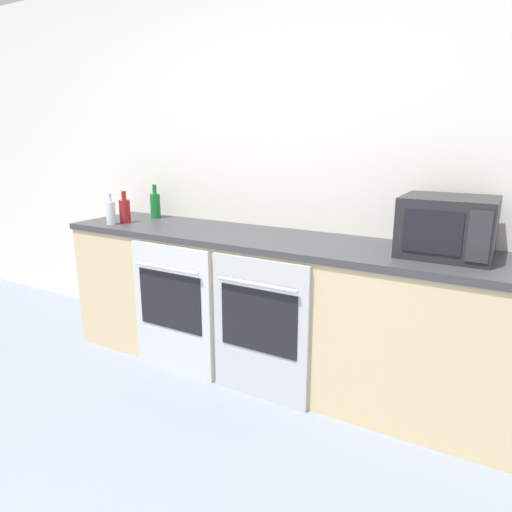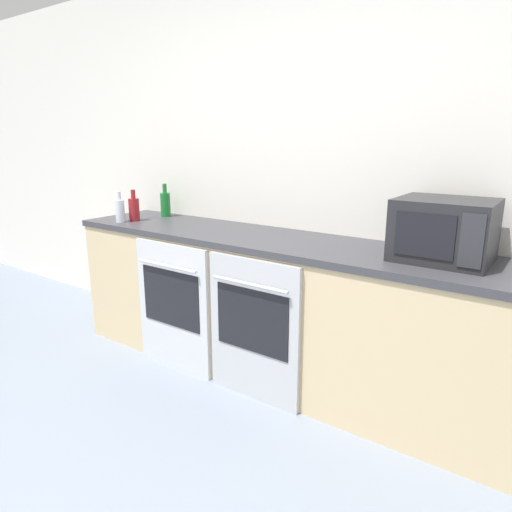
% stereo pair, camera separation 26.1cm
% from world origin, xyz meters
% --- Properties ---
extents(wall_back, '(10.00, 0.06, 2.60)m').
position_xyz_m(wall_back, '(0.00, 2.14, 1.30)').
color(wall_back, silver).
rests_on(wall_back, ground_plane).
extents(counter_back, '(2.91, 0.62, 0.90)m').
position_xyz_m(counter_back, '(0.00, 1.81, 0.45)').
color(counter_back, '#D1B789').
rests_on(counter_back, ground_plane).
extents(oven_left, '(0.60, 0.06, 0.84)m').
position_xyz_m(oven_left, '(-0.55, 1.49, 0.43)').
color(oven_left, silver).
rests_on(oven_left, ground_plane).
extents(oven_right, '(0.60, 0.06, 0.84)m').
position_xyz_m(oven_right, '(0.09, 1.49, 0.43)').
color(oven_right, '#B7BABF').
rests_on(oven_right, ground_plane).
extents(microwave, '(0.45, 0.39, 0.30)m').
position_xyz_m(microwave, '(0.98, 1.85, 1.05)').
color(microwave, '#232326').
rests_on(microwave, counter_back).
extents(bottle_red, '(0.08, 0.08, 0.23)m').
position_xyz_m(bottle_red, '(-1.13, 1.71, 0.99)').
color(bottle_red, maroon).
rests_on(bottle_red, counter_back).
extents(bottle_clear, '(0.06, 0.06, 0.22)m').
position_xyz_m(bottle_clear, '(-1.16, 1.61, 0.98)').
color(bottle_clear, silver).
rests_on(bottle_clear, counter_back).
extents(bottle_green, '(0.07, 0.07, 0.25)m').
position_xyz_m(bottle_green, '(-1.08, 1.98, 1.00)').
color(bottle_green, '#19722D').
rests_on(bottle_green, counter_back).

